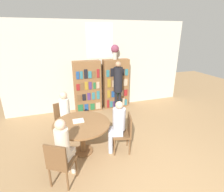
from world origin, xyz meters
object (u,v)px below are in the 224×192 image
object	(u,v)px
reading_table	(82,128)
chair_left_side	(63,117)
bookshelf_left	(88,87)
flower_vase	(115,50)
bookshelf_right	(116,84)
seated_reader_left	(66,113)
chair_far_side	(125,131)
seated_reader_right	(117,124)
chair_near_camera	(60,162)
seated_reader_back	(64,146)
librarian_standing	(118,82)

from	to	relation	value
reading_table	chair_left_side	xyz separation A→B (m)	(-0.35, 0.90, -0.12)
bookshelf_left	flower_vase	world-z (taller)	flower_vase
bookshelf_right	seated_reader_left	world-z (taller)	bookshelf_right
bookshelf_right	seated_reader_left	size ratio (longest dim) A/B	1.38
seated_reader_left	chair_far_side	bearing A→B (deg)	120.05
chair_far_side	seated_reader_right	world-z (taller)	seated_reader_right
chair_near_camera	seated_reader_back	world-z (taller)	seated_reader_back
chair_far_side	seated_reader_back	world-z (taller)	seated_reader_back
bookshelf_right	flower_vase	distance (m)	1.18
flower_vase	librarian_standing	xyz separation A→B (m)	(-0.07, -0.51, -0.98)
librarian_standing	chair_left_side	bearing A→B (deg)	-154.78
flower_vase	chair_far_side	xyz separation A→B (m)	(-0.64, -2.52, -1.55)
bookshelf_right	seated_reader_back	distance (m)	3.57
chair_far_side	seated_reader_back	bearing A→B (deg)	121.65
chair_left_side	seated_reader_right	xyz separation A→B (m)	(1.10, -1.10, 0.21)
reading_table	chair_far_side	world-z (taller)	chair_far_side
bookshelf_left	librarian_standing	size ratio (longest dim) A/B	0.99
bookshelf_right	chair_far_side	size ratio (longest dim) A/B	1.93
bookshelf_left	seated_reader_left	world-z (taller)	bookshelf_left
reading_table	librarian_standing	size ratio (longest dim) A/B	0.71
flower_vase	chair_left_side	size ratio (longest dim) A/B	0.54
reading_table	chair_near_camera	distance (m)	0.97
bookshelf_left	librarian_standing	bearing A→B (deg)	-28.45
flower_vase	chair_near_camera	xyz separation A→B (m)	(-2.10, -3.08, -1.55)
chair_left_side	librarian_standing	bearing A→B (deg)	-175.82
seated_reader_right	reading_table	bearing A→B (deg)	90.00
chair_near_camera	seated_reader_left	size ratio (longest dim) A/B	0.72
chair_far_side	librarian_standing	distance (m)	2.17
reading_table	chair_near_camera	size ratio (longest dim) A/B	1.38
librarian_standing	seated_reader_right	bearing A→B (deg)	-110.80
bookshelf_right	chair_left_side	distance (m)	2.42
chair_near_camera	librarian_standing	bearing A→B (deg)	84.73
seated_reader_left	seated_reader_back	world-z (taller)	seated_reader_left
seated_reader_right	bookshelf_left	bearing A→B (deg)	19.02
chair_near_camera	chair_far_side	world-z (taller)	same
flower_vase	librarian_standing	distance (m)	1.11
seated_reader_right	librarian_standing	bearing A→B (deg)	-5.84
chair_left_side	chair_far_side	xyz separation A→B (m)	(1.27, -1.15, 0.00)
chair_near_camera	chair_left_side	size ratio (longest dim) A/B	1.00
chair_left_side	librarian_standing	distance (m)	2.12
flower_vase	chair_left_side	distance (m)	2.82
seated_reader_back	librarian_standing	bearing A→B (deg)	84.42
seated_reader_left	bookshelf_left	bearing A→B (deg)	-140.21
bookshelf_right	librarian_standing	world-z (taller)	librarian_standing
chair_near_camera	librarian_standing	world-z (taller)	librarian_standing
chair_far_side	seated_reader_right	bearing A→B (deg)	90.00
chair_near_camera	chair_far_side	distance (m)	1.56
bookshelf_left	seated_reader_left	xyz separation A→B (m)	(-0.86, -1.54, -0.16)
bookshelf_right	chair_far_side	bearing A→B (deg)	-105.12
bookshelf_right	bookshelf_left	bearing A→B (deg)	179.99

